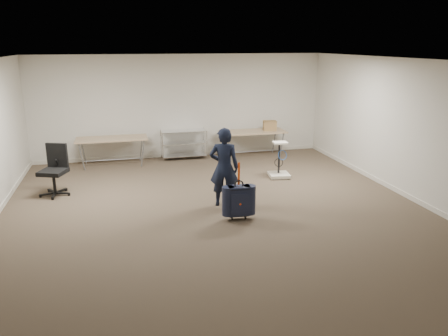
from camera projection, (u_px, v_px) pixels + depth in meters
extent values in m
plane|color=#3F3226|center=(218.00, 214.00, 8.16)|extent=(9.00, 9.00, 0.00)
plane|color=beige|center=(181.00, 106.00, 11.97)|extent=(8.00, 0.00, 8.00)
plane|color=beige|center=(342.00, 258.00, 3.57)|extent=(8.00, 0.00, 8.00)
plane|color=beige|center=(414.00, 131.00, 8.68)|extent=(0.00, 9.00, 9.00)
plane|color=white|center=(218.00, 61.00, 7.38)|extent=(8.00, 8.00, 0.00)
cube|color=beige|center=(183.00, 154.00, 12.33)|extent=(8.00, 0.02, 0.10)
cube|color=beige|center=(405.00, 195.00, 9.05)|extent=(0.02, 9.00, 0.10)
cube|color=tan|center=(112.00, 139.00, 11.21)|extent=(1.80, 0.75, 0.03)
cylinder|color=gray|center=(113.00, 160.00, 11.37)|extent=(1.50, 0.02, 0.02)
cylinder|color=gray|center=(82.00, 157.00, 10.86)|extent=(0.13, 0.04, 0.69)
cylinder|color=gray|center=(143.00, 153.00, 11.20)|extent=(0.13, 0.04, 0.69)
cylinder|color=gray|center=(83.00, 151.00, 11.42)|extent=(0.13, 0.04, 0.69)
cylinder|color=gray|center=(141.00, 148.00, 11.76)|extent=(0.13, 0.04, 0.69)
cube|color=tan|center=(253.00, 132.00, 12.08)|extent=(1.80, 0.75, 0.03)
cylinder|color=gray|center=(253.00, 151.00, 12.23)|extent=(1.50, 0.02, 0.02)
cylinder|color=gray|center=(229.00, 148.00, 11.73)|extent=(0.13, 0.04, 0.69)
cylinder|color=gray|center=(282.00, 145.00, 12.07)|extent=(0.13, 0.04, 0.69)
cylinder|color=gray|center=(224.00, 144.00, 12.29)|extent=(0.13, 0.04, 0.69)
cylinder|color=gray|center=(274.00, 141.00, 12.63)|extent=(0.13, 0.04, 0.69)
cylinder|color=silver|center=(163.00, 147.00, 11.62)|extent=(0.02, 0.02, 0.80)
cylinder|color=silver|center=(207.00, 145.00, 11.89)|extent=(0.02, 0.02, 0.80)
cylinder|color=silver|center=(161.00, 144.00, 12.04)|extent=(0.02, 0.02, 0.80)
cylinder|color=silver|center=(204.00, 142.00, 12.31)|extent=(0.02, 0.02, 0.80)
cube|color=silver|center=(184.00, 155.00, 12.05)|extent=(1.20, 0.45, 0.02)
cube|color=silver|center=(184.00, 143.00, 11.95)|extent=(1.20, 0.45, 0.02)
cube|color=silver|center=(183.00, 131.00, 11.86)|extent=(1.20, 0.45, 0.01)
imported|color=black|center=(224.00, 167.00, 8.41)|extent=(0.66, 0.54, 1.56)
cube|color=#161E32|center=(239.00, 200.00, 7.82)|extent=(0.40, 0.25, 0.54)
cube|color=black|center=(238.00, 215.00, 7.92)|extent=(0.36, 0.18, 0.03)
cylinder|color=black|center=(232.00, 218.00, 7.89)|extent=(0.03, 0.07, 0.07)
cylinder|color=black|center=(245.00, 217.00, 7.94)|extent=(0.03, 0.07, 0.07)
torus|color=black|center=(239.00, 185.00, 7.74)|extent=(0.17, 0.04, 0.17)
cube|color=#FF470D|center=(239.00, 174.00, 7.70)|extent=(0.04, 0.01, 0.41)
cylinder|color=black|center=(55.00, 193.00, 9.18)|extent=(0.65, 0.65, 0.10)
cylinder|color=black|center=(54.00, 183.00, 9.12)|extent=(0.06, 0.06, 0.43)
cube|color=black|center=(53.00, 172.00, 9.06)|extent=(0.64, 0.64, 0.09)
cube|color=black|center=(57.00, 155.00, 9.20)|extent=(0.44, 0.23, 0.52)
cube|color=beige|center=(279.00, 175.00, 10.39)|extent=(0.52, 0.52, 0.07)
cylinder|color=black|center=(274.00, 179.00, 10.19)|extent=(0.06, 0.06, 0.04)
cylinder|color=black|center=(279.00, 158.00, 10.32)|extent=(0.05, 0.05, 0.75)
cube|color=beige|center=(280.00, 143.00, 10.18)|extent=(0.36, 0.32, 0.04)
torus|color=#2255AE|center=(283.00, 155.00, 10.19)|extent=(0.25, 0.12, 0.23)
cube|color=#A17E4B|center=(270.00, 125.00, 12.16)|extent=(0.40, 0.33, 0.27)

